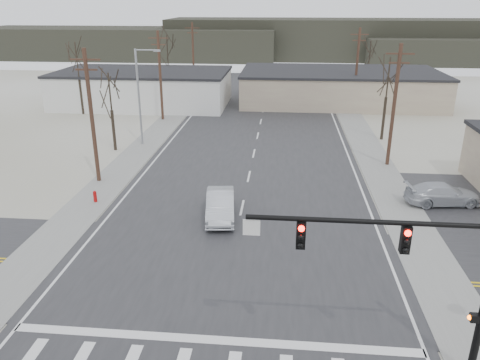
% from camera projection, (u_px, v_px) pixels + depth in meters
% --- Properties ---
extents(ground, '(140.00, 140.00, 0.00)m').
position_uv_depth(ground, '(228.00, 272.00, 24.09)').
color(ground, silver).
rests_on(ground, ground).
extents(main_road, '(18.00, 110.00, 0.05)m').
position_uv_depth(main_road, '(250.00, 172.00, 38.01)').
color(main_road, '#27272A').
rests_on(main_road, ground).
extents(cross_road, '(90.00, 10.00, 0.04)m').
position_uv_depth(cross_road, '(228.00, 272.00, 24.08)').
color(cross_road, '#27272A').
rests_on(cross_road, ground).
extents(sidewalk_left, '(3.00, 90.00, 0.06)m').
position_uv_depth(sidewalk_left, '(141.00, 150.00, 43.59)').
color(sidewalk_left, gray).
rests_on(sidewalk_left, ground).
extents(sidewalk_right, '(3.00, 90.00, 0.06)m').
position_uv_depth(sidewalk_right, '(372.00, 157.00, 41.73)').
color(sidewalk_right, gray).
rests_on(sidewalk_right, ground).
extents(traffic_signal_mast, '(8.95, 0.43, 7.20)m').
position_uv_depth(traffic_signal_mast, '(435.00, 265.00, 15.95)').
color(traffic_signal_mast, black).
rests_on(traffic_signal_mast, ground).
extents(fire_hydrant, '(0.24, 0.24, 0.87)m').
position_uv_depth(fire_hydrant, '(95.00, 196.00, 32.25)').
color(fire_hydrant, '#A50C0C').
rests_on(fire_hydrant, ground).
extents(building_left_far, '(22.30, 12.30, 4.50)m').
position_uv_depth(building_left_far, '(144.00, 88.00, 61.83)').
color(building_left_far, silver).
rests_on(building_left_far, ground).
extents(building_right_far, '(26.30, 14.30, 4.30)m').
position_uv_depth(building_right_far, '(339.00, 87.00, 63.31)').
color(building_right_far, tan).
rests_on(building_right_far, ground).
extents(upole_left_b, '(2.20, 0.30, 10.00)m').
position_uv_depth(upole_left_b, '(92.00, 115.00, 34.36)').
color(upole_left_b, '#432A1F').
rests_on(upole_left_b, ground).
extents(upole_left_c, '(2.20, 0.30, 10.00)m').
position_uv_depth(upole_left_c, '(160.00, 75.00, 52.94)').
color(upole_left_c, '#432A1F').
rests_on(upole_left_c, ground).
extents(upole_left_d, '(2.20, 0.30, 10.00)m').
position_uv_depth(upole_left_d, '(193.00, 55.00, 71.52)').
color(upole_left_d, '#432A1F').
rests_on(upole_left_d, ground).
extents(upole_right_a, '(2.20, 0.30, 10.00)m').
position_uv_depth(upole_right_a, '(394.00, 104.00, 37.92)').
color(upole_right_a, '#432A1F').
rests_on(upole_right_a, ground).
extents(upole_right_b, '(2.20, 0.30, 10.00)m').
position_uv_depth(upole_right_b, '(357.00, 68.00, 58.35)').
color(upole_right_b, '#432A1F').
rests_on(upole_right_b, ground).
extents(streetlight_main, '(2.40, 0.25, 9.00)m').
position_uv_depth(streetlight_main, '(141.00, 92.00, 43.64)').
color(streetlight_main, gray).
rests_on(streetlight_main, ground).
extents(tree_left_near, '(3.30, 3.30, 7.35)m').
position_uv_depth(tree_left_near, '(110.00, 94.00, 41.93)').
color(tree_left_near, '#32281E').
rests_on(tree_left_near, ground).
extents(tree_right_mid, '(3.74, 3.74, 8.33)m').
position_uv_depth(tree_right_mid, '(388.00, 80.00, 45.01)').
color(tree_right_mid, '#32281E').
rests_on(tree_right_mid, ground).
extents(tree_left_far, '(3.96, 3.96, 8.82)m').
position_uv_depth(tree_left_far, '(167.00, 52.00, 65.78)').
color(tree_left_far, '#32281E').
rests_on(tree_left_far, ground).
extents(tree_right_far, '(3.52, 3.52, 7.84)m').
position_uv_depth(tree_right_far, '(370.00, 55.00, 69.06)').
color(tree_right_far, '#32281E').
rests_on(tree_right_far, ground).
extents(tree_left_mid, '(3.96, 3.96, 8.82)m').
position_uv_depth(tree_left_mid, '(77.00, 62.00, 55.34)').
color(tree_left_mid, '#32281E').
rests_on(tree_left_mid, ground).
extents(hill_left, '(70.00, 18.00, 7.00)m').
position_uv_depth(hill_left, '(128.00, 43.00, 111.35)').
color(hill_left, '#333026').
rests_on(hill_left, ground).
extents(hill_center, '(80.00, 18.00, 9.00)m').
position_uv_depth(hill_center, '(339.00, 39.00, 110.32)').
color(hill_center, '#333026').
rests_on(hill_center, ground).
extents(sedan_crossing, '(2.33, 5.16, 1.64)m').
position_uv_depth(sedan_crossing, '(220.00, 205.00, 29.89)').
color(sedan_crossing, '#ADB1B8').
rests_on(sedan_crossing, main_road).
extents(car_far_a, '(3.32, 4.94, 1.33)m').
position_uv_depth(car_far_a, '(262.00, 87.00, 71.51)').
color(car_far_a, black).
rests_on(car_far_a, main_road).
extents(car_far_b, '(2.83, 4.95, 1.59)m').
position_uv_depth(car_far_b, '(221.00, 87.00, 70.78)').
color(car_far_b, black).
rests_on(car_far_b, main_road).
extents(car_parked_silver, '(5.22, 2.64, 1.45)m').
position_uv_depth(car_parked_silver, '(443.00, 194.00, 31.86)').
color(car_parked_silver, '#ABAFB6').
rests_on(car_parked_silver, parking_lot).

